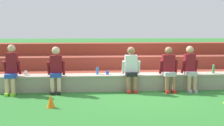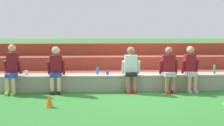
{
  "view_description": "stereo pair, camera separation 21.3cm",
  "coord_description": "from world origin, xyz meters",
  "views": [
    {
      "loc": [
        -1.67,
        -8.11,
        1.9
      ],
      "look_at": [
        -1.03,
        0.26,
        0.83
      ],
      "focal_mm": 44.86,
      "sensor_mm": 36.0,
      "label": 1
    },
    {
      "loc": [
        -1.46,
        -8.12,
        1.9
      ],
      "look_at": [
        -1.03,
        0.26,
        0.83
      ],
      "focal_mm": 44.86,
      "sensor_mm": 36.0,
      "label": 2
    }
  ],
  "objects": [
    {
      "name": "person_center",
      "position": [
        -0.49,
        -0.01,
        0.72
      ],
      "size": [
        0.54,
        0.48,
        1.33
      ],
      "color": "#996B4C",
      "rests_on": "ground"
    },
    {
      "name": "brick_bleachers",
      "position": [
        0.0,
        2.24,
        0.5
      ],
      "size": [
        10.79,
        2.4,
        1.3
      ],
      "color": "maroon",
      "rests_on": "ground"
    },
    {
      "name": "water_bottle_mid_right",
      "position": [
        -1.48,
        0.29,
        0.6
      ],
      "size": [
        0.08,
        0.08,
        0.25
      ],
      "color": "blue",
      "rests_on": "stone_seating_wall"
    },
    {
      "name": "person_far_right",
      "position": [
        1.29,
        -0.03,
        0.72
      ],
      "size": [
        0.49,
        0.54,
        1.35
      ],
      "color": "tan",
      "rests_on": "ground"
    },
    {
      "name": "water_bottle_mid_left",
      "position": [
        2.12,
        0.21,
        0.61
      ],
      "size": [
        0.07,
        0.07,
        0.27
      ],
      "color": "green",
      "rests_on": "stone_seating_wall"
    },
    {
      "name": "ground_plane",
      "position": [
        0.0,
        0.0,
        0.0
      ],
      "size": [
        80.0,
        80.0,
        0.0
      ],
      "primitive_type": "plane",
      "color": "#2D752D"
    },
    {
      "name": "person_right_of_center",
      "position": [
        0.64,
        -0.05,
        0.71
      ],
      "size": [
        0.55,
        0.54,
        1.33
      ],
      "color": "#996B4C",
      "rests_on": "ground"
    },
    {
      "name": "person_left_of_center",
      "position": [
        -2.68,
        -0.02,
        0.73
      ],
      "size": [
        0.52,
        0.48,
        1.35
      ],
      "color": "beige",
      "rests_on": "ground"
    },
    {
      "name": "plastic_cup_left_end",
      "position": [
        -3.62,
        0.31,
        0.55
      ],
      "size": [
        0.09,
        0.09,
        0.12
      ],
      "primitive_type": "cylinder",
      "color": "white",
      "rests_on": "stone_seating_wall"
    },
    {
      "name": "sports_cone",
      "position": [
        -2.63,
        -1.53,
        0.16
      ],
      "size": [
        0.2,
        0.2,
        0.32
      ],
      "primitive_type": "cone",
      "color": "orange",
      "rests_on": "ground"
    },
    {
      "name": "stone_seating_wall",
      "position": [
        0.0,
        0.26,
        0.26
      ],
      "size": [
        8.99,
        0.55,
        0.48
      ],
      "color": "gray",
      "rests_on": "ground"
    },
    {
      "name": "person_far_left",
      "position": [
        -3.94,
        -0.0,
        0.75
      ],
      "size": [
        0.49,
        0.58,
        1.41
      ],
      "color": "#DBAD89",
      "rests_on": "ground"
    },
    {
      "name": "plastic_cup_right_end",
      "position": [
        -1.18,
        0.23,
        0.54
      ],
      "size": [
        0.09,
        0.09,
        0.11
      ],
      "primitive_type": "cylinder",
      "color": "blue",
      "rests_on": "stone_seating_wall"
    }
  ]
}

